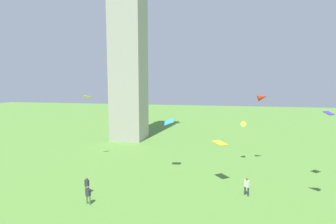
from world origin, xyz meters
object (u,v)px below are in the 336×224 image
at_px(person_1, 247,185).
at_px(kite_flying_6, 169,122).
at_px(monument_obelisk, 128,14).
at_px(person_0, 88,194).
at_px(kite_flying_1, 329,113).
at_px(kite_flying_0, 87,97).
at_px(kite_flying_5, 262,97).
at_px(person_2, 87,184).
at_px(kite_flying_4, 244,125).
at_px(kite_flying_3, 220,143).

relative_size(person_1, kite_flying_6, 1.36).
xyz_separation_m(monument_obelisk, person_0, (6.30, -26.80, -22.76)).
distance_m(monument_obelisk, kite_flying_1, 37.03).
relative_size(kite_flying_0, kite_flying_5, 0.70).
xyz_separation_m(person_1, person_2, (-15.36, -2.91, -0.08)).
height_order(monument_obelisk, kite_flying_6, monument_obelisk).
distance_m(monument_obelisk, person_2, 34.00).
xyz_separation_m(person_0, kite_flying_4, (14.48, 16.29, 4.22)).
bearing_deg(kite_flying_3, kite_flying_4, 121.25).
height_order(monument_obelisk, kite_flying_5, monument_obelisk).
xyz_separation_m(person_2, kite_flying_5, (17.85, 12.98, 8.14)).
height_order(person_2, kite_flying_0, kite_flying_0).
height_order(kite_flying_1, kite_flying_3, kite_flying_1).
bearing_deg(kite_flying_3, person_1, 7.20).
height_order(kite_flying_4, kite_flying_6, kite_flying_6).
xyz_separation_m(monument_obelisk, person_1, (20.33, -21.81, -22.72)).
height_order(kite_flying_0, kite_flying_1, kite_flying_0).
height_order(kite_flying_3, kite_flying_6, kite_flying_6).
distance_m(person_0, person_2, 2.46).
xyz_separation_m(person_2, kite_flying_4, (15.80, 14.22, 4.26)).
relative_size(monument_obelisk, kite_flying_6, 36.81).
xyz_separation_m(kite_flying_0, kite_flying_4, (21.56, 3.76, -3.81)).
relative_size(person_2, kite_flying_5, 1.17).
bearing_deg(person_1, kite_flying_4, -48.08).
relative_size(kite_flying_1, kite_flying_6, 1.02).
relative_size(monument_obelisk, person_0, 28.38).
bearing_deg(person_0, kite_flying_3, -128.47).
relative_size(kite_flying_1, kite_flying_4, 0.92).
xyz_separation_m(kite_flying_1, kite_flying_5, (-6.00, 5.09, 1.36)).
height_order(kite_flying_1, kite_flying_5, kite_flying_5).
relative_size(monument_obelisk, kite_flying_5, 34.71).
distance_m(person_1, kite_flying_4, 12.06).
bearing_deg(kite_flying_4, kite_flying_1, 159.29).
distance_m(person_1, kite_flying_5, 13.14).
distance_m(kite_flying_0, kite_flying_4, 22.22).
bearing_deg(kite_flying_1, kite_flying_3, 148.47).
relative_size(monument_obelisk, kite_flying_3, 24.63).
bearing_deg(person_1, kite_flying_0, 24.50).
relative_size(monument_obelisk, person_1, 27.07).
relative_size(monument_obelisk, person_2, 29.60).
xyz_separation_m(kite_flying_1, kite_flying_6, (-17.30, 0.22, -1.53)).
xyz_separation_m(monument_obelisk, kite_flying_0, (-0.79, -14.27, -14.73)).
height_order(person_0, kite_flying_4, kite_flying_4).
xyz_separation_m(monument_obelisk, kite_flying_1, (28.83, -16.84, -16.01)).
bearing_deg(person_1, person_0, 63.71).
xyz_separation_m(person_1, kite_flying_6, (-8.80, 5.20, 5.17)).
bearing_deg(kite_flying_6, person_1, -28.91).
bearing_deg(kite_flying_0, monument_obelisk, -134.04).
bearing_deg(kite_flying_0, kite_flying_5, 145.23).
relative_size(kite_flying_1, kite_flying_5, 0.96).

